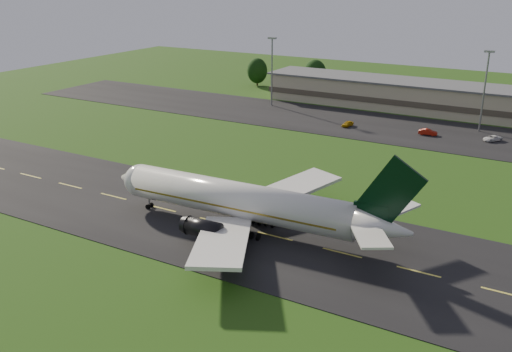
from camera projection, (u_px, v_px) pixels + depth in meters
The scene contains 10 objects.
ground at pixel (342, 253), 81.99m from camera, with size 360.00×360.00×0.00m, color #214411.
taxiway at pixel (342, 253), 81.97m from camera, with size 220.00×30.00×0.10m, color black.
apron at pixel (452, 136), 140.70m from camera, with size 260.00×30.00×0.10m, color black.
airliner at pixel (243, 202), 88.27m from camera, with size 51.30×42.14×15.57m.
terminal at pixel (497, 105), 156.09m from camera, with size 145.00×16.00×8.40m.
light_mast_west at pixel (272, 63), 168.83m from camera, with size 2.40×1.20×20.35m.
light_mast_centre at pixel (485, 82), 140.61m from camera, with size 2.40×1.20×20.35m.
service_vehicle_a at pixel (348, 124), 149.15m from camera, with size 1.64×4.09×1.39m, color #C0900B.
service_vehicle_b at pixel (428, 132), 141.26m from camera, with size 1.57×4.49×1.48m, color #9C170A.
service_vehicle_c at pixel (492, 138), 136.24m from camera, with size 2.17×4.70×1.31m, color silver.
Camera 1 is at (25.94, -69.82, 38.12)m, focal length 40.00 mm.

